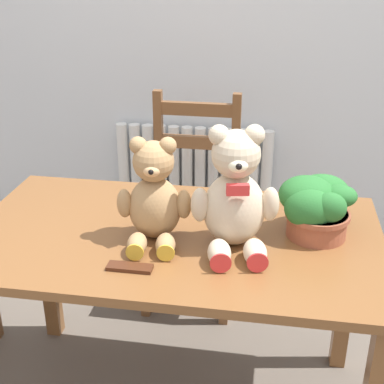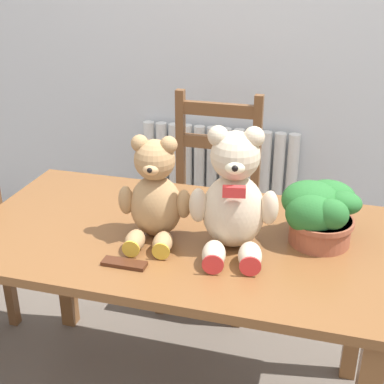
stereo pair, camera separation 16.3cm
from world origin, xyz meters
The scene contains 8 objects.
wall_back centered at (0.00, 1.65, 1.30)m, with size 8.00×0.04×2.60m, color silver.
radiator centered at (-0.13, 1.58, 0.33)m, with size 0.87×0.10×0.72m.
dining_table centered at (0.00, 0.38, 0.63)m, with size 1.34×0.76×0.74m.
wooden_chair_behind centered at (-0.06, 1.13, 0.47)m, with size 0.41×0.40×0.99m.
teddy_bear_left centered at (-0.05, 0.34, 0.89)m, with size 0.24×0.24×0.33m.
teddy_bear_right centered at (0.20, 0.34, 0.91)m, with size 0.27×0.29×0.38m.
potted_plant centered at (0.44, 0.45, 0.85)m, with size 0.24×0.24×0.19m.
chocolate_bar centered at (-0.08, 0.15, 0.75)m, with size 0.13×0.04×0.01m, color #472314.
Camera 2 is at (0.46, -1.08, 1.58)m, focal length 50.00 mm.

